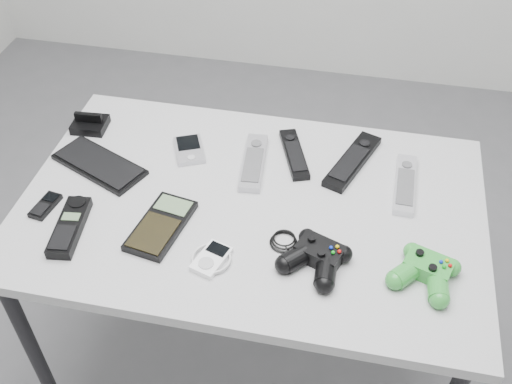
% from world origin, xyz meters
% --- Properties ---
extents(floor, '(3.50, 3.50, 0.00)m').
position_xyz_m(floor, '(0.00, 0.00, 0.00)').
color(floor, slate).
rests_on(floor, ground).
extents(desk, '(1.09, 0.70, 0.73)m').
position_xyz_m(desk, '(0.02, -0.03, 0.66)').
color(desk, '#A6A6A8').
rests_on(desk, floor).
extents(pda_keyboard, '(0.26, 0.19, 0.01)m').
position_xyz_m(pda_keyboard, '(-0.38, 0.02, 0.74)').
color(pda_keyboard, black).
rests_on(pda_keyboard, desk).
extents(dock_bracket, '(0.09, 0.08, 0.05)m').
position_xyz_m(dock_bracket, '(-0.47, 0.16, 0.75)').
color(dock_bracket, black).
rests_on(dock_bracket, desk).
extents(pda, '(0.11, 0.13, 0.02)m').
position_xyz_m(pda, '(-0.18, 0.12, 0.74)').
color(pda, '#AEADB5').
rests_on(pda, desk).
extents(remote_silver_a, '(0.07, 0.21, 0.02)m').
position_xyz_m(remote_silver_a, '(-0.01, 0.10, 0.74)').
color(remote_silver_a, '#AEADB5').
rests_on(remote_silver_a, desk).
extents(remote_black_a, '(0.11, 0.19, 0.02)m').
position_xyz_m(remote_black_a, '(0.09, 0.16, 0.74)').
color(remote_black_a, black).
rests_on(remote_black_a, desk).
extents(remote_black_b, '(0.13, 0.24, 0.02)m').
position_xyz_m(remote_black_b, '(0.24, 0.16, 0.74)').
color(remote_black_b, black).
rests_on(remote_black_b, desk).
extents(remote_silver_b, '(0.05, 0.21, 0.02)m').
position_xyz_m(remote_silver_b, '(0.37, 0.10, 0.74)').
color(remote_silver_b, silver).
rests_on(remote_silver_b, desk).
extents(mobile_phone, '(0.05, 0.09, 0.01)m').
position_xyz_m(mobile_phone, '(-0.45, -0.15, 0.74)').
color(mobile_phone, black).
rests_on(mobile_phone, desk).
extents(cordless_handset, '(0.08, 0.18, 0.03)m').
position_xyz_m(cordless_handset, '(-0.36, -0.20, 0.74)').
color(cordless_handset, black).
rests_on(cordless_handset, desk).
extents(calculator, '(0.13, 0.20, 0.02)m').
position_xyz_m(calculator, '(-0.17, -0.15, 0.74)').
color(calculator, black).
rests_on(calculator, desk).
extents(mp3_player, '(0.11, 0.11, 0.02)m').
position_xyz_m(mp3_player, '(-0.03, -0.22, 0.74)').
color(mp3_player, white).
rests_on(mp3_player, desk).
extents(controller_black, '(0.27, 0.22, 0.05)m').
position_xyz_m(controller_black, '(0.19, -0.18, 0.75)').
color(controller_black, black).
rests_on(controller_black, desk).
extents(controller_green, '(0.17, 0.18, 0.05)m').
position_xyz_m(controller_green, '(0.42, -0.18, 0.75)').
color(controller_green, '#217B2D').
rests_on(controller_green, desk).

